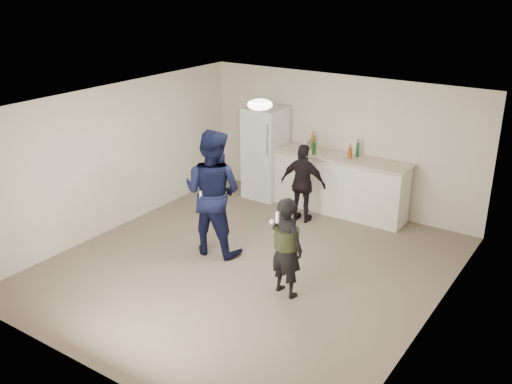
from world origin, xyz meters
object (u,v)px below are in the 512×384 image
Objects in this scene: counter at (337,185)px; fridge at (265,153)px; woman at (287,247)px; spectator at (303,184)px; shaker at (309,145)px; man at (213,192)px.

fridge reaches higher than counter.
fridge is 1.25× the size of woman.
fridge is 1.41m from spectator.
shaker is 0.12× the size of woman.
spectator is at bearing -113.04° from counter.
woman is at bearing 155.97° from man.
spectator reaches higher than counter.
spectator is at bearing -67.04° from shaker.
fridge is 0.89× the size of man.
counter is 1.44× the size of fridge.
spectator is (0.34, -0.80, -0.46)m from shaker.
shaker is at bearing 173.61° from counter.
counter is 0.82m from spectator.
counter is at bearing 2.60° from fridge.
woman is (1.39, -3.10, -0.45)m from shaker.
counter is 1.80× the size of woman.
shaker is (0.89, 0.14, 0.28)m from fridge.
shaker is at bearing 9.14° from fridge.
man reaches higher than shaker.
man is 1.72m from woman.
shaker is 0.99m from spectator.
counter is at bearing -120.47° from spectator.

